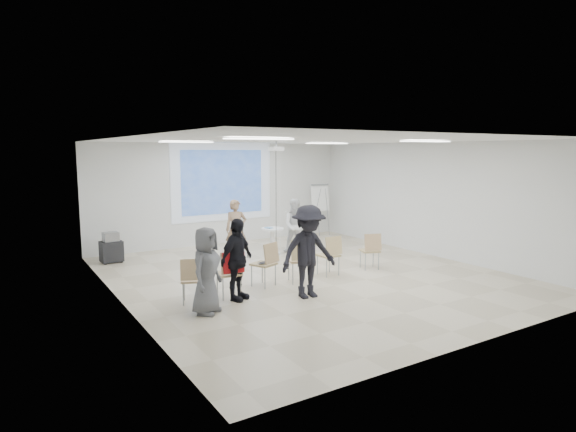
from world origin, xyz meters
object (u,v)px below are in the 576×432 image
pedestal_table (272,239)px  chair_left_mid (230,270)px  player_left (236,225)px  chair_left_inner (267,261)px  flipchart_easel (320,198)px  laptop (263,262)px  audience_left (237,254)px  chair_right_inner (330,252)px  chair_far_left (192,277)px  audience_outer (206,265)px  chair_center (300,257)px  audience_mid (308,246)px  player_right (296,223)px  chair_right_far (371,248)px  av_cart (111,249)px

pedestal_table → chair_left_mid: (-2.61, -2.92, 0.13)m
player_left → chair_left_inner: (-0.60, -2.67, -0.32)m
pedestal_table → flipchart_easel: flipchart_easel is taller
laptop → audience_left: (-0.87, -0.58, 0.39)m
chair_right_inner → laptop: size_ratio=2.67×
chair_far_left → chair_right_inner: chair_right_inner is taller
audience_outer → chair_far_left: bearing=51.8°
chair_left_inner → laptop: 0.11m
laptop → audience_left: size_ratio=0.19×
pedestal_table → chair_left_inner: size_ratio=0.83×
chair_left_mid → chair_center: bearing=12.2°
flipchart_easel → audience_mid: bearing=-122.2°
chair_far_left → audience_left: 0.91m
player_right → chair_left_inner: player_right is taller
pedestal_table → chair_center: 2.88m
pedestal_table → audience_mid: bearing=-109.9°
chair_left_inner → chair_right_far: (2.78, -0.04, -0.03)m
audience_outer → flipchart_easel: flipchart_easel is taller
audience_left → chair_right_inner: bearing=-18.1°
chair_left_inner → flipchart_easel: size_ratio=0.54×
chair_right_far → av_cart: (-5.01, 3.97, -0.16)m
audience_left → av_cart: 4.65m
player_right → audience_left: 4.40m
player_left → audience_mid: (-0.28, -3.71, 0.13)m
audience_left → flipchart_easel: (5.26, 4.70, 0.37)m
player_right → chair_left_mid: size_ratio=1.78×
laptop → av_cart: (-2.20, 3.84, -0.14)m
chair_left_inner → audience_mid: audience_mid is taller
chair_far_left → chair_center: (2.43, 0.14, 0.05)m
audience_left → audience_mid: size_ratio=0.88×
pedestal_table → chair_right_far: 2.87m
pedestal_table → player_left: (-1.04, 0.07, 0.46)m
chair_right_far → audience_left: (-3.69, -0.45, 0.37)m
audience_left → av_cart: size_ratio=2.32×
chair_right_far → audience_outer: size_ratio=0.52×
player_right → audience_outer: bearing=-109.1°
chair_center → chair_right_far: bearing=20.7°
pedestal_table → chair_far_left: bearing=-139.3°
flipchart_easel → chair_center: bearing=-124.5°
chair_right_inner → flipchart_easel: size_ratio=0.53×
chair_center → audience_left: size_ratio=0.53×
chair_left_mid → chair_far_left: bearing=-177.9°
laptop → flipchart_easel: bearing=-159.2°
audience_left → audience_outer: bearing=178.0°
audience_mid → audience_outer: size_ratio=1.19×
chair_center → chair_right_far: 2.05m
laptop → pedestal_table: bearing=-146.1°
chair_left_inner → chair_right_inner: 1.63m
player_left → chair_left_inner: bearing=-90.3°
chair_far_left → chair_left_mid: chair_left_mid is taller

